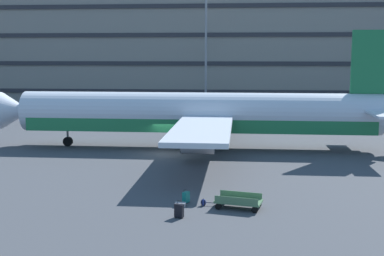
# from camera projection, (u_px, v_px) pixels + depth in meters

# --- Properties ---
(ground_plane) EXTENTS (600.00, 600.00, 0.00)m
(ground_plane) POSITION_uv_depth(u_px,v_px,m) (165.00, 153.00, 45.00)
(ground_plane) COLOR #424449
(terminal_structure) EXTENTS (159.20, 15.00, 19.08)m
(terminal_structure) POSITION_uv_depth(u_px,v_px,m) (202.00, 50.00, 93.12)
(terminal_structure) COLOR gray
(terminal_structure) RESTS_ON ground_plane
(airliner) EXTENTS (38.98, 31.40, 10.82)m
(airliner) POSITION_uv_depth(u_px,v_px,m) (203.00, 115.00, 46.96)
(airliner) COLOR silver
(airliner) RESTS_ON ground_plane
(light_mast_left) EXTENTS (1.80, 0.50, 25.72)m
(light_mast_left) POSITION_uv_depth(u_px,v_px,m) (206.00, 17.00, 81.05)
(light_mast_left) COLOR gray
(light_mast_left) RESTS_ON ground_plane
(suitcase_small) EXTENTS (0.65, 0.45, 0.23)m
(suitcase_small) POSITION_uv_depth(u_px,v_px,m) (180.00, 205.00, 29.31)
(suitcase_small) COLOR gray
(suitcase_small) RESTS_ON ground_plane
(suitcase_scuffed) EXTENTS (0.45, 0.51, 0.79)m
(suitcase_scuffed) POSITION_uv_depth(u_px,v_px,m) (186.00, 197.00, 29.99)
(suitcase_scuffed) COLOR #147266
(suitcase_scuffed) RESTS_ON ground_plane
(suitcase_teal) EXTENTS (0.53, 0.41, 0.93)m
(suitcase_teal) POSITION_uv_depth(u_px,v_px,m) (179.00, 211.00, 27.24)
(suitcase_teal) COLOR black
(suitcase_teal) RESTS_ON ground_plane
(backpack_navy) EXTENTS (0.32, 0.24, 0.45)m
(backpack_navy) POSITION_uv_depth(u_px,v_px,m) (203.00, 203.00, 29.44)
(backpack_navy) COLOR navy
(backpack_navy) RESTS_ON ground_plane
(baggage_cart) EXTENTS (3.37, 1.86, 0.82)m
(baggage_cart) POSITION_uv_depth(u_px,v_px,m) (238.00, 201.00, 28.91)
(baggage_cart) COLOR #4C724C
(baggage_cart) RESTS_ON ground_plane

